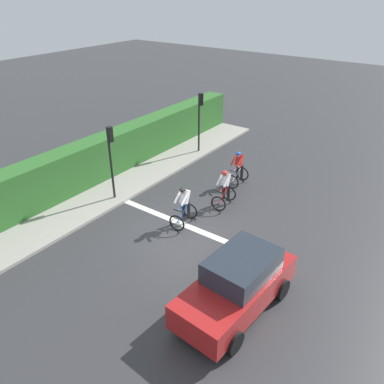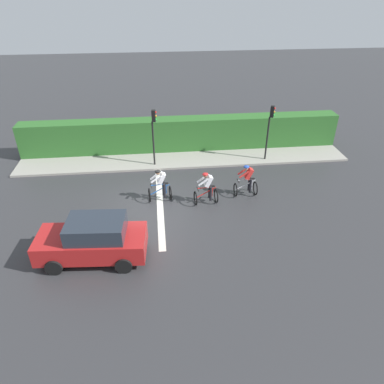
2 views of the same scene
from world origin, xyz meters
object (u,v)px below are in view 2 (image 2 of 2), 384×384
cyclist_lead (247,181)px  traffic_light_far_junction (270,125)px  cyclist_mid (160,186)px  car_red (93,240)px  traffic_light_near_crossing (154,130)px  cyclist_second (207,189)px

cyclist_lead → traffic_light_far_junction: traffic_light_far_junction is taller
cyclist_lead → cyclist_mid: size_ratio=1.00×
car_red → traffic_light_near_crossing: traffic_light_near_crossing is taller
cyclist_second → traffic_light_far_junction: (-4.17, 4.15, 1.43)m
traffic_light_near_crossing → traffic_light_far_junction: bearing=90.1°
cyclist_lead → cyclist_mid: (0.01, -4.25, 0.00)m
cyclist_second → traffic_light_near_crossing: size_ratio=0.50×
cyclist_lead → traffic_light_far_junction: (-3.65, 2.09, 1.43)m
traffic_light_near_crossing → traffic_light_far_junction: 6.52m
cyclist_lead → car_red: 7.95m
car_red → traffic_light_near_crossing: bearing=161.9°
cyclist_mid → traffic_light_far_junction: 7.45m
cyclist_mid → car_red: bearing=-34.2°
cyclist_lead → car_red: (3.93, -6.91, 0.08)m
car_red → traffic_light_far_junction: 11.84m
cyclist_mid → car_red: 4.74m
cyclist_lead → cyclist_second: size_ratio=1.00×
cyclist_lead → traffic_light_near_crossing: 5.91m
cyclist_mid → traffic_light_near_crossing: traffic_light_near_crossing is taller
cyclist_second → car_red: 5.92m
traffic_light_near_crossing → car_red: bearing=-18.1°
cyclist_mid → traffic_light_near_crossing: bearing=-177.1°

